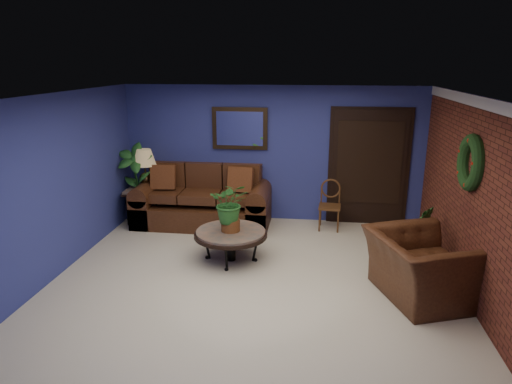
# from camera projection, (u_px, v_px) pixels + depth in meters

# --- Properties ---
(floor) EXTENTS (5.50, 5.50, 0.00)m
(floor) POSITION_uv_depth(u_px,v_px,m) (255.00, 277.00, 6.39)
(floor) COLOR beige
(floor) RESTS_ON ground
(wall_back) EXTENTS (5.50, 0.04, 2.50)m
(wall_back) POSITION_uv_depth(u_px,v_px,m) (272.00, 154.00, 8.42)
(wall_back) COLOR navy
(wall_back) RESTS_ON ground
(wall_left) EXTENTS (0.04, 5.00, 2.50)m
(wall_left) POSITION_uv_depth(u_px,v_px,m) (60.00, 184.00, 6.38)
(wall_left) COLOR navy
(wall_left) RESTS_ON ground
(wall_right_brick) EXTENTS (0.04, 5.00, 2.50)m
(wall_right_brick) POSITION_uv_depth(u_px,v_px,m) (472.00, 199.00, 5.70)
(wall_right_brick) COLOR maroon
(wall_right_brick) RESTS_ON ground
(ceiling) EXTENTS (5.50, 5.00, 0.02)m
(ceiling) POSITION_uv_depth(u_px,v_px,m) (255.00, 95.00, 5.69)
(ceiling) COLOR silver
(ceiling) RESTS_ON wall_back
(crown_molding) EXTENTS (0.03, 5.00, 0.14)m
(crown_molding) POSITION_uv_depth(u_px,v_px,m) (483.00, 103.00, 5.38)
(crown_molding) COLOR white
(crown_molding) RESTS_ON wall_right_brick
(wall_mirror) EXTENTS (1.02, 0.06, 0.77)m
(wall_mirror) POSITION_uv_depth(u_px,v_px,m) (240.00, 129.00, 8.33)
(wall_mirror) COLOR #3F2D16
(wall_mirror) RESTS_ON wall_back
(closet_door) EXTENTS (1.44, 0.06, 2.18)m
(closet_door) POSITION_uv_depth(u_px,v_px,m) (368.00, 168.00, 8.23)
(closet_door) COLOR black
(closet_door) RESTS_ON wall_back
(wreath) EXTENTS (0.16, 0.72, 0.72)m
(wreath) POSITION_uv_depth(u_px,v_px,m) (471.00, 163.00, 5.63)
(wreath) COLOR black
(wreath) RESTS_ON wall_right_brick
(sofa) EXTENTS (2.44, 1.06, 1.10)m
(sofa) POSITION_uv_depth(u_px,v_px,m) (204.00, 204.00, 8.43)
(sofa) COLOR #4B2815
(sofa) RESTS_ON ground
(coffee_table) EXTENTS (1.10, 1.10, 0.47)m
(coffee_table) POSITION_uv_depth(u_px,v_px,m) (231.00, 234.00, 6.82)
(coffee_table) COLOR #4F4B45
(coffee_table) RESTS_ON ground
(end_table) EXTENTS (0.71, 0.71, 0.64)m
(end_table) POSITION_uv_depth(u_px,v_px,m) (147.00, 196.00, 8.49)
(end_table) COLOR #4F4B45
(end_table) RESTS_ON ground
(table_lamp) EXTENTS (0.42, 0.42, 0.70)m
(table_lamp) POSITION_uv_depth(u_px,v_px,m) (145.00, 164.00, 8.32)
(table_lamp) COLOR #3F2D16
(table_lamp) RESTS_ON end_table
(side_chair) EXTENTS (0.40, 0.40, 0.89)m
(side_chair) POSITION_uv_depth(u_px,v_px,m) (330.00, 201.00, 8.13)
(side_chair) COLOR brown
(side_chair) RESTS_ON ground
(armchair) EXTENTS (1.47, 1.57, 0.82)m
(armchair) POSITION_uv_depth(u_px,v_px,m) (421.00, 267.00, 5.74)
(armchair) COLOR #4B2815
(armchair) RESTS_ON ground
(coffee_plant) EXTENTS (0.60, 0.53, 0.75)m
(coffee_plant) POSITION_uv_depth(u_px,v_px,m) (230.00, 204.00, 6.69)
(coffee_plant) COLOR brown
(coffee_plant) RESTS_ON coffee_table
(floor_plant) EXTENTS (0.47, 0.42, 0.88)m
(floor_plant) POSITION_uv_depth(u_px,v_px,m) (419.00, 232.00, 6.77)
(floor_plant) COLOR brown
(floor_plant) RESTS_ON ground
(tall_plant) EXTENTS (0.66, 0.46, 1.48)m
(tall_plant) POSITION_uv_depth(u_px,v_px,m) (136.00, 181.00, 8.32)
(tall_plant) COLOR brown
(tall_plant) RESTS_ON ground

